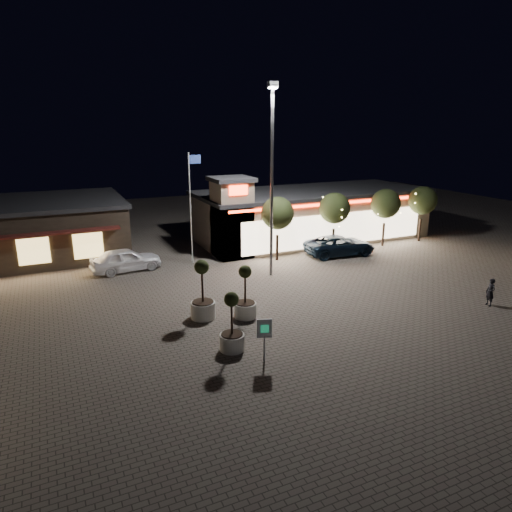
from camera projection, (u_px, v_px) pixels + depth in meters
name	position (u px, v px, depth m)	size (l,w,h in m)	color
ground	(306.00, 325.00, 23.26)	(90.00, 90.00, 0.00)	#61594E
retail_building	(308.00, 214.00, 40.25)	(20.40, 8.40, 6.10)	gray
restaurant_building	(12.00, 230.00, 34.48)	(16.40, 11.00, 4.30)	#382D23
floodlight_pole	(272.00, 171.00, 29.08)	(0.60, 0.40, 12.38)	gray
flagpole	(191.00, 199.00, 32.51)	(0.95, 0.10, 8.00)	white
string_tree_a	(278.00, 213.00, 33.47)	(2.42, 2.42, 4.79)	#332319
string_tree_b	(335.00, 208.00, 35.47)	(2.42, 2.42, 4.79)	#332319
string_tree_c	(386.00, 204.00, 37.47)	(2.42, 2.42, 4.79)	#332319
string_tree_d	(423.00, 200.00, 39.07)	(2.42, 2.42, 4.79)	#332319
pickup_truck	(340.00, 245.00, 35.57)	(2.56, 5.55, 1.54)	black
white_sedan	(126.00, 260.00, 31.67)	(1.93, 4.79, 1.63)	white
pedestrian	(490.00, 292.00, 25.62)	(0.58, 0.38, 1.59)	black
planter_left	(203.00, 300.00, 23.93)	(1.30, 1.30, 3.21)	silver
planter_mid	(232.00, 332.00, 20.54)	(1.14, 1.14, 2.79)	silver
planter_right	(245.00, 301.00, 24.06)	(1.17, 1.17, 2.88)	silver
valet_sign	(264.00, 332.00, 19.39)	(0.63, 0.28, 1.98)	gray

